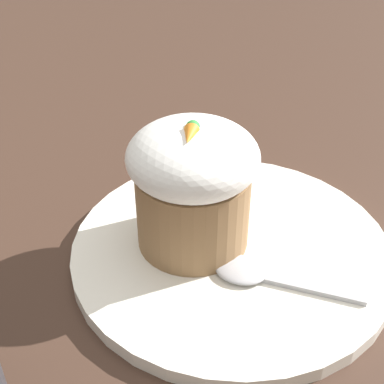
# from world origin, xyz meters

# --- Properties ---
(ground_plane) EXTENTS (4.00, 4.00, 0.00)m
(ground_plane) POSITION_xyz_m (0.00, 0.00, 0.00)
(ground_plane) COLOR #3D281E
(dessert_plate) EXTENTS (0.25, 0.25, 0.01)m
(dessert_plate) POSITION_xyz_m (0.00, 0.00, 0.01)
(dessert_plate) COLOR white
(dessert_plate) RESTS_ON ground_plane
(carrot_cake) EXTENTS (0.10, 0.10, 0.11)m
(carrot_cake) POSITION_xyz_m (0.00, -0.03, 0.07)
(carrot_cake) COLOR olive
(carrot_cake) RESTS_ON dessert_plate
(spoon) EXTENTS (0.04, 0.11, 0.01)m
(spoon) POSITION_xyz_m (0.03, 0.02, 0.02)
(spoon) COLOR #B7B7BC
(spoon) RESTS_ON dessert_plate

